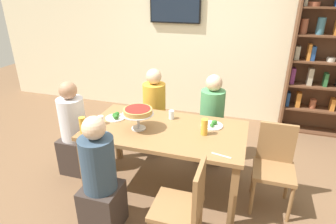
{
  "coord_description": "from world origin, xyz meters",
  "views": [
    {
      "loc": [
        0.81,
        -2.51,
        2.1
      ],
      "look_at": [
        0.0,
        0.1,
        0.89
      ],
      "focal_mm": 30.32,
      "sensor_mm": 36.0,
      "label": 1
    }
  ],
  "objects_px": {
    "salad_plate_far_diner": "(212,125)",
    "water_glass_clear_far": "(171,115)",
    "deep_dish_pizza_stand": "(138,112)",
    "beer_glass_amber_short": "(204,127)",
    "diner_far_left": "(155,116)",
    "diner_head_west": "(75,135)",
    "chair_near_right": "(185,205)",
    "beer_glass_amber_tall": "(83,125)",
    "salad_plate_near_diner": "(116,117)",
    "cutlery_knife_near": "(98,132)",
    "bookshelf": "(329,60)",
    "chair_head_east": "(274,163)",
    "dining_table": "(165,136)",
    "cutlery_fork_far": "(221,155)",
    "television": "(175,7)",
    "water_glass_clear_near": "(101,120)",
    "diner_near_left": "(100,184)",
    "cutlery_fork_near": "(145,111)",
    "diner_far_right": "(211,125)"
  },
  "relations": [
    {
      "from": "cutlery_fork_near",
      "to": "cutlery_fork_far",
      "type": "height_order",
      "value": "same"
    },
    {
      "from": "cutlery_knife_near",
      "to": "cutlery_fork_far",
      "type": "relative_size",
      "value": 1.0
    },
    {
      "from": "chair_near_right",
      "to": "salad_plate_near_diner",
      "type": "xyz_separation_m",
      "value": [
        -1.02,
        0.83,
        0.28
      ]
    },
    {
      "from": "cutlery_fork_far",
      "to": "diner_far_left",
      "type": "bearing_deg",
      "value": 144.68
    },
    {
      "from": "diner_far_left",
      "to": "diner_head_west",
      "type": "distance_m",
      "value": 1.07
    },
    {
      "from": "television",
      "to": "beer_glass_amber_tall",
      "type": "distance_m",
      "value": 2.63
    },
    {
      "from": "diner_far_left",
      "to": "diner_head_west",
      "type": "height_order",
      "value": "same"
    },
    {
      "from": "chair_head_east",
      "to": "deep_dish_pizza_stand",
      "type": "xyz_separation_m",
      "value": [
        -1.39,
        -0.16,
        0.44
      ]
    },
    {
      "from": "chair_near_right",
      "to": "beer_glass_amber_tall",
      "type": "relative_size",
      "value": 5.12
    },
    {
      "from": "television",
      "to": "salad_plate_near_diner",
      "type": "distance_m",
      "value": 2.29
    },
    {
      "from": "salad_plate_far_diner",
      "to": "cutlery_knife_near",
      "type": "relative_size",
      "value": 1.28
    },
    {
      "from": "diner_near_left",
      "to": "chair_near_right",
      "type": "height_order",
      "value": "diner_near_left"
    },
    {
      "from": "chair_head_east",
      "to": "bookshelf",
      "type": "bearing_deg",
      "value": -110.3
    },
    {
      "from": "salad_plate_far_diner",
      "to": "cutlery_fork_far",
      "type": "distance_m",
      "value": 0.57
    },
    {
      "from": "bookshelf",
      "to": "diner_head_west",
      "type": "relative_size",
      "value": 1.92
    },
    {
      "from": "cutlery_knife_near",
      "to": "salad_plate_near_diner",
      "type": "bearing_deg",
      "value": 106.56
    },
    {
      "from": "television",
      "to": "diner_near_left",
      "type": "bearing_deg",
      "value": -87.49
    },
    {
      "from": "bookshelf",
      "to": "beer_glass_amber_short",
      "type": "bearing_deg",
      "value": -125.27
    },
    {
      "from": "water_glass_clear_near",
      "to": "cutlery_knife_near",
      "type": "relative_size",
      "value": 0.51
    },
    {
      "from": "beer_glass_amber_short",
      "to": "cutlery_fork_far",
      "type": "relative_size",
      "value": 0.93
    },
    {
      "from": "chair_near_right",
      "to": "water_glass_clear_near",
      "type": "distance_m",
      "value": 1.32
    },
    {
      "from": "salad_plate_near_diner",
      "to": "cutlery_knife_near",
      "type": "xyz_separation_m",
      "value": [
        -0.02,
        -0.35,
        -0.02
      ]
    },
    {
      "from": "salad_plate_near_diner",
      "to": "diner_far_right",
      "type": "bearing_deg",
      "value": 33.96
    },
    {
      "from": "dining_table",
      "to": "deep_dish_pizza_stand",
      "type": "xyz_separation_m",
      "value": [
        -0.27,
        -0.08,
        0.28
      ]
    },
    {
      "from": "cutlery_fork_near",
      "to": "deep_dish_pizza_stand",
      "type": "bearing_deg",
      "value": 108.27
    },
    {
      "from": "diner_head_west",
      "to": "water_glass_clear_near",
      "type": "height_order",
      "value": "diner_head_west"
    },
    {
      "from": "water_glass_clear_far",
      "to": "salad_plate_far_diner",
      "type": "bearing_deg",
      "value": -6.1
    },
    {
      "from": "diner_far_left",
      "to": "water_glass_clear_near",
      "type": "height_order",
      "value": "diner_far_left"
    },
    {
      "from": "deep_dish_pizza_stand",
      "to": "beer_glass_amber_short",
      "type": "xyz_separation_m",
      "value": [
        0.68,
        0.08,
        -0.1
      ]
    },
    {
      "from": "dining_table",
      "to": "beer_glass_amber_short",
      "type": "distance_m",
      "value": 0.45
    },
    {
      "from": "television",
      "to": "beer_glass_amber_tall",
      "type": "xyz_separation_m",
      "value": [
        -0.27,
        -2.43,
        -0.98
      ]
    },
    {
      "from": "diner_far_right",
      "to": "cutlery_fork_far",
      "type": "height_order",
      "value": "diner_far_right"
    },
    {
      "from": "diner_far_right",
      "to": "chair_near_right",
      "type": "xyz_separation_m",
      "value": [
        0.03,
        -1.49,
        -0.01
      ]
    },
    {
      "from": "diner_near_left",
      "to": "beer_glass_amber_short",
      "type": "height_order",
      "value": "diner_near_left"
    },
    {
      "from": "television",
      "to": "dining_table",
      "type": "bearing_deg",
      "value": -76.61
    },
    {
      "from": "dining_table",
      "to": "water_glass_clear_near",
      "type": "bearing_deg",
      "value": -172.48
    },
    {
      "from": "salad_plate_near_diner",
      "to": "bookshelf",
      "type": "bearing_deg",
      "value": 38.44
    },
    {
      "from": "bookshelf",
      "to": "beer_glass_amber_short",
      "type": "relative_size",
      "value": 13.22
    },
    {
      "from": "salad_plate_near_diner",
      "to": "beer_glass_amber_short",
      "type": "bearing_deg",
      "value": -4.21
    },
    {
      "from": "salad_plate_far_diner",
      "to": "water_glass_clear_far",
      "type": "bearing_deg",
      "value": 173.9
    },
    {
      "from": "water_glass_clear_near",
      "to": "beer_glass_amber_tall",
      "type": "bearing_deg",
      "value": -107.02
    },
    {
      "from": "diner_far_left",
      "to": "diner_head_west",
      "type": "xyz_separation_m",
      "value": [
        -0.73,
        -0.78,
        0.0
      ]
    },
    {
      "from": "diner_near_left",
      "to": "cutlery_knife_near",
      "type": "relative_size",
      "value": 6.39
    },
    {
      "from": "diner_near_left",
      "to": "beer_glass_amber_short",
      "type": "distance_m",
      "value": 1.12
    },
    {
      "from": "bookshelf",
      "to": "diner_head_west",
      "type": "height_order",
      "value": "bookshelf"
    },
    {
      "from": "diner_far_left",
      "to": "diner_head_west",
      "type": "relative_size",
      "value": 1.0
    },
    {
      "from": "diner_far_left",
      "to": "beer_glass_amber_tall",
      "type": "xyz_separation_m",
      "value": [
        -0.37,
        -1.09,
        0.33
      ]
    },
    {
      "from": "television",
      "to": "water_glass_clear_near",
      "type": "xyz_separation_m",
      "value": [
        -0.2,
        -2.2,
        -1.02
      ]
    },
    {
      "from": "salad_plate_near_diner",
      "to": "cutlery_knife_near",
      "type": "relative_size",
      "value": 1.22
    },
    {
      "from": "diner_head_west",
      "to": "salad_plate_near_diner",
      "type": "xyz_separation_m",
      "value": [
        0.52,
        0.08,
        0.27
      ]
    }
  ]
}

